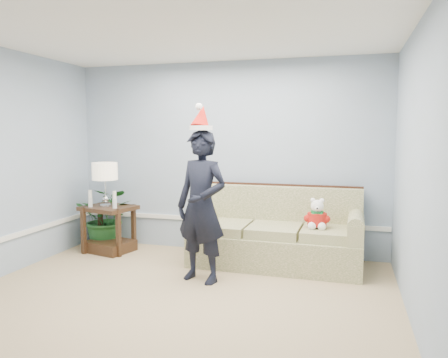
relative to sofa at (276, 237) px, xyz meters
The scene contains 10 objects.
room_shell 2.41m from the sofa, 111.30° to the right, with size 4.54×5.04×2.74m.
wainscot_trim 2.16m from the sofa, 156.16° to the right, with size 4.49×4.99×0.06m.
sofa is the anchor object (origin of this frame).
side_table 2.41m from the sofa, behind, with size 0.80×0.72×0.66m.
table_lamp 2.54m from the sofa, behind, with size 0.35×0.35×0.63m.
candle_pair 2.46m from the sofa, behind, with size 0.44×0.06×0.24m.
houseplant 2.58m from the sofa, behind, with size 0.81×0.70×0.90m, color #215B27.
man 1.25m from the sofa, 129.25° to the right, with size 0.63×0.42×1.74m, color black.
santa_hat 1.88m from the sofa, 129.72° to the right, with size 0.31×0.34×0.31m.
teddy_bear 0.62m from the sofa, 14.39° to the right, with size 0.25×0.27×0.38m.
Camera 1 is at (1.67, -3.48, 1.70)m, focal length 35.00 mm.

